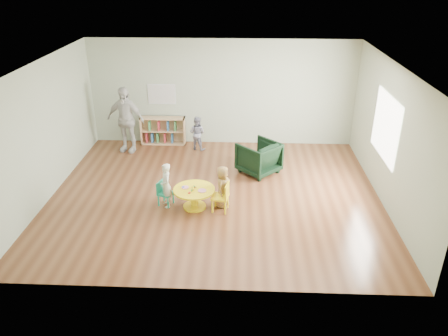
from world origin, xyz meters
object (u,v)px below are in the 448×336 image
Objects in this scene: child_left at (166,185)px; toddler at (197,133)px; armchair at (259,158)px; kid_chair_left at (164,192)px; child_right at (223,187)px; adult_caretaker at (126,120)px; activity_table at (194,195)px; kid_chair_right at (222,196)px; bookshelf at (163,131)px.

toddler is at bearing 153.67° from child_left.
kid_chair_left is at bearing -5.96° from armchair.
child_left is at bearing 68.72° from kid_chair_left.
adult_caretaker reaches higher than child_right.
child_left reaches higher than armchair.
kid_chair_left is 0.30× the size of adult_caretaker.
adult_caretaker is (-2.07, 2.86, 0.57)m from activity_table.
activity_table is 3.57m from adult_caretaker.
adult_caretaker is at bearing 50.98° from kid_chair_right.
bookshelf is (-1.80, 3.50, 0.04)m from kid_chair_right.
kid_chair_left is 2.54m from armchair.
child_left is (-1.14, 0.13, 0.15)m from kid_chair_right.
armchair is 0.90× the size of child_left.
kid_chair_left is at bearing -51.12° from adult_caretaker.
armchair is (0.77, 1.78, 0.06)m from kid_chair_right.
child_left reaches higher than bookshelf.
kid_chair_left is 0.21m from child_left.
bookshelf is 0.70× the size of adult_caretaker.
bookshelf is (-1.23, 3.41, 0.07)m from activity_table.
activity_table is at bearing 101.44° from kid_chair_left.
bookshelf is 1.32× the size of toddler.
adult_caretaker is (-1.82, -0.17, 0.41)m from toddler.
kid_chair_left is 3.36m from bookshelf.
activity_table is 1.00× the size of armchair.
armchair reaches higher than kid_chair_left.
adult_caretaker is at bearing 125.89° from activity_table.
armchair is (1.98, 1.59, 0.11)m from kid_chair_left.
toddler is (-0.24, 3.03, 0.16)m from activity_table.
child_right is (1.14, 0.04, -0.02)m from child_left.
kid_chair_right reaches higher than activity_table.
bookshelf is 1.43× the size of armchair.
kid_chair_left is at bearing -79.88° from bookshelf.
activity_table is 0.58m from kid_chair_right.
toddler is 1.88m from adult_caretaker.
adult_caretaker is (-2.64, 2.78, 0.41)m from child_right.
kid_chair_right is 0.50× the size of bookshelf.
kid_chair_left is 0.85× the size of kid_chair_right.
kid_chair_left is 3.16m from adult_caretaker.
bookshelf is (-0.59, 3.31, 0.09)m from kid_chair_left.
kid_chair_left is at bearing 102.38° from toddler.
kid_chair_left is 0.58× the size of child_right.
child_left is at bearing 107.25° from child_right.
kid_chair_right is at bearing -9.72° from activity_table.
bookshelf is 1.28× the size of child_left.
child_right is 0.52× the size of adult_caretaker.
armchair is 0.95× the size of child_right.
activity_table is 0.90× the size of child_left.
armchair is (1.34, 1.69, 0.09)m from activity_table.
kid_chair_right is at bearing -36.73° from adult_caretaker.
armchair is 3.64m from adult_caretaker.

